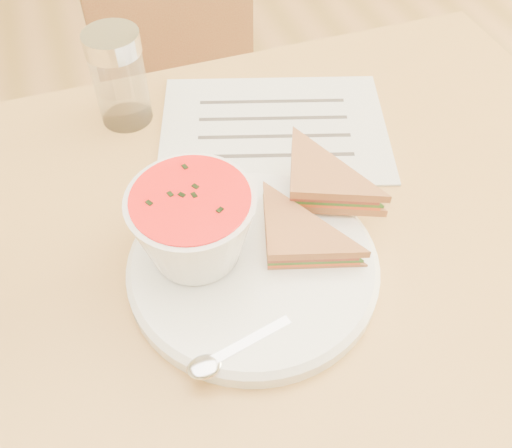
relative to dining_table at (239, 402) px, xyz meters
name	(u,v)px	position (x,y,z in m)	size (l,w,h in m)	color
dining_table	(239,402)	(0.00, 0.00, 0.00)	(1.00, 0.70, 0.75)	#A37E32
chair_far	(201,112)	(0.12, 0.65, 0.05)	(0.37, 0.37, 0.84)	brown
plate	(253,267)	(0.02, -0.02, 0.38)	(0.25, 0.25, 0.02)	white
soup_bowl	(194,228)	(-0.03, 0.00, 0.43)	(0.12, 0.12, 0.08)	white
sandwich_half_a	(268,265)	(0.03, -0.04, 0.41)	(0.10, 0.10, 0.03)	#A5683A
sandwich_half_b	(290,202)	(0.07, 0.02, 0.42)	(0.10, 0.10, 0.03)	#A5683A
spoon	(250,341)	(-0.02, -0.11, 0.40)	(0.16, 0.03, 0.01)	silver
paper_menu	(274,128)	(0.11, 0.18, 0.38)	(0.29, 0.21, 0.00)	white
condiment_shaker	(119,78)	(-0.06, 0.26, 0.44)	(0.07, 0.07, 0.12)	silver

